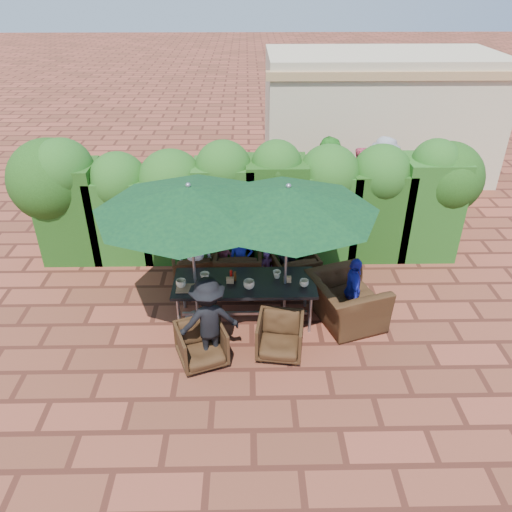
{
  "coord_description": "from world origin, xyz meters",
  "views": [
    {
      "loc": [
        -0.05,
        -6.59,
        5.19
      ],
      "look_at": [
        0.08,
        0.4,
        1.06
      ],
      "focal_mm": 35.0,
      "sensor_mm": 36.0,
      "label": 1
    }
  ],
  "objects_px": {
    "chair_far_left": "(193,267)",
    "chair_far_right": "(293,268)",
    "chair_near_left": "(201,343)",
    "chair_near_right": "(280,335)",
    "umbrella_left": "(189,198)",
    "umbrella_right": "(288,199)",
    "dining_table": "(245,286)",
    "chair_far_mid": "(238,266)",
    "chair_end_right": "(347,294)"
  },
  "relations": [
    {
      "from": "umbrella_left",
      "to": "chair_near_right",
      "type": "bearing_deg",
      "value": -32.79
    },
    {
      "from": "umbrella_right",
      "to": "chair_far_mid",
      "type": "bearing_deg",
      "value": 125.87
    },
    {
      "from": "chair_far_right",
      "to": "chair_near_right",
      "type": "height_order",
      "value": "chair_far_right"
    },
    {
      "from": "chair_far_left",
      "to": "chair_far_right",
      "type": "relative_size",
      "value": 0.96
    },
    {
      "from": "chair_near_left",
      "to": "chair_near_right",
      "type": "bearing_deg",
      "value": -12.6
    },
    {
      "from": "chair_near_left",
      "to": "chair_near_right",
      "type": "distance_m",
      "value": 1.18
    },
    {
      "from": "chair_far_right",
      "to": "chair_near_right",
      "type": "xyz_separation_m",
      "value": [
        -0.35,
        -1.79,
        -0.06
      ]
    },
    {
      "from": "dining_table",
      "to": "chair_near_left",
      "type": "relative_size",
      "value": 3.32
    },
    {
      "from": "umbrella_right",
      "to": "chair_near_right",
      "type": "xyz_separation_m",
      "value": [
        -0.12,
        -0.8,
        -1.86
      ]
    },
    {
      "from": "dining_table",
      "to": "chair_far_right",
      "type": "bearing_deg",
      "value": 47.13
    },
    {
      "from": "chair_end_right",
      "to": "dining_table",
      "type": "bearing_deg",
      "value": 69.95
    },
    {
      "from": "dining_table",
      "to": "chair_end_right",
      "type": "height_order",
      "value": "chair_end_right"
    },
    {
      "from": "chair_near_left",
      "to": "chair_near_right",
      "type": "xyz_separation_m",
      "value": [
        1.17,
        0.16,
        0.0
      ]
    },
    {
      "from": "chair_far_left",
      "to": "chair_near_left",
      "type": "bearing_deg",
      "value": 87.55
    },
    {
      "from": "umbrella_left",
      "to": "chair_far_mid",
      "type": "relative_size",
      "value": 3.33
    },
    {
      "from": "dining_table",
      "to": "chair_far_left",
      "type": "height_order",
      "value": "chair_far_left"
    },
    {
      "from": "umbrella_left",
      "to": "chair_far_left",
      "type": "distance_m",
      "value": 2.11
    },
    {
      "from": "chair_near_right",
      "to": "chair_near_left",
      "type": "bearing_deg",
      "value": -163.66
    },
    {
      "from": "chair_far_right",
      "to": "chair_near_right",
      "type": "relative_size",
      "value": 1.16
    },
    {
      "from": "chair_far_mid",
      "to": "chair_near_right",
      "type": "distance_m",
      "value": 1.97
    },
    {
      "from": "chair_near_right",
      "to": "dining_table",
      "type": "bearing_deg",
      "value": 130.88
    },
    {
      "from": "chair_near_right",
      "to": "chair_end_right",
      "type": "height_order",
      "value": "chair_end_right"
    },
    {
      "from": "chair_far_left",
      "to": "chair_far_mid",
      "type": "relative_size",
      "value": 0.9
    },
    {
      "from": "chair_far_right",
      "to": "umbrella_left",
      "type": "bearing_deg",
      "value": 14.05
    },
    {
      "from": "umbrella_left",
      "to": "chair_near_left",
      "type": "xyz_separation_m",
      "value": [
        0.15,
        -1.02,
        -1.87
      ]
    },
    {
      "from": "dining_table",
      "to": "umbrella_right",
      "type": "bearing_deg",
      "value": -3.99
    },
    {
      "from": "chair_near_right",
      "to": "umbrella_right",
      "type": "bearing_deg",
      "value": 89.99
    },
    {
      "from": "umbrella_left",
      "to": "umbrella_right",
      "type": "bearing_deg",
      "value": -2.28
    },
    {
      "from": "chair_end_right",
      "to": "chair_far_left",
      "type": "bearing_deg",
      "value": 48.51
    },
    {
      "from": "chair_far_mid",
      "to": "chair_far_left",
      "type": "bearing_deg",
      "value": -2.16
    },
    {
      "from": "umbrella_left",
      "to": "chair_end_right",
      "type": "height_order",
      "value": "umbrella_left"
    },
    {
      "from": "umbrella_left",
      "to": "chair_far_left",
      "type": "bearing_deg",
      "value": 97.96
    },
    {
      "from": "umbrella_left",
      "to": "chair_near_right",
      "type": "xyz_separation_m",
      "value": [
        1.33,
        -0.85,
        -1.87
      ]
    },
    {
      "from": "umbrella_left",
      "to": "chair_near_right",
      "type": "relative_size",
      "value": 4.12
    },
    {
      "from": "umbrella_left",
      "to": "umbrella_right",
      "type": "distance_m",
      "value": 1.45
    },
    {
      "from": "chair_far_right",
      "to": "chair_end_right",
      "type": "bearing_deg",
      "value": 113.11
    },
    {
      "from": "dining_table",
      "to": "umbrella_right",
      "type": "distance_m",
      "value": 1.67
    },
    {
      "from": "umbrella_left",
      "to": "chair_far_right",
      "type": "distance_m",
      "value": 2.64
    },
    {
      "from": "dining_table",
      "to": "chair_near_right",
      "type": "distance_m",
      "value": 1.05
    },
    {
      "from": "chair_far_mid",
      "to": "chair_near_right",
      "type": "xyz_separation_m",
      "value": [
        0.65,
        -1.86,
        -0.08
      ]
    },
    {
      "from": "dining_table",
      "to": "chair_far_left",
      "type": "distance_m",
      "value": 1.45
    },
    {
      "from": "chair_far_left",
      "to": "chair_end_right",
      "type": "relative_size",
      "value": 0.65
    },
    {
      "from": "chair_far_left",
      "to": "chair_near_right",
      "type": "bearing_deg",
      "value": 116.98
    },
    {
      "from": "umbrella_right",
      "to": "chair_end_right",
      "type": "bearing_deg",
      "value": -0.08
    },
    {
      "from": "dining_table",
      "to": "umbrella_left",
      "type": "height_order",
      "value": "umbrella_left"
    },
    {
      "from": "chair_far_mid",
      "to": "chair_end_right",
      "type": "distance_m",
      "value": 2.08
    },
    {
      "from": "umbrella_right",
      "to": "chair_near_right",
      "type": "relative_size",
      "value": 3.91
    },
    {
      "from": "umbrella_right",
      "to": "chair_far_left",
      "type": "distance_m",
      "value": 2.66
    },
    {
      "from": "chair_far_right",
      "to": "chair_near_right",
      "type": "bearing_deg",
      "value": 63.86
    },
    {
      "from": "umbrella_left",
      "to": "dining_table",
      "type": "bearing_deg",
      "value": -0.86
    }
  ]
}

